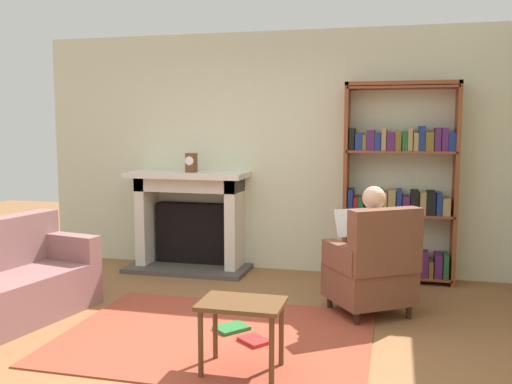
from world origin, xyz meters
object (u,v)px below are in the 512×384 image
bookshelf (400,189)px  armchair_reading (373,268)px  mantel_clock (191,163)px  side_table (242,313)px  seated_reader (367,243)px  fireplace (191,218)px

bookshelf → armchair_reading: bearing=-100.0°
mantel_clock → bookshelf: bookshelf is taller
bookshelf → side_table: (-1.02, -2.60, -0.58)m
bookshelf → seated_reader: size_ratio=1.85×
mantel_clock → bookshelf: 2.30m
fireplace → side_table: size_ratio=2.48×
armchair_reading → seated_reader: (-0.07, 0.10, 0.20)m
seated_reader → bookshelf: bearing=-138.2°
fireplace → side_table: 2.89m
bookshelf → armchair_reading: 1.37m
fireplace → seated_reader: size_ratio=1.22×
fireplace → mantel_clock: size_ratio=6.50×
mantel_clock → bookshelf: size_ratio=0.10×
mantel_clock → side_table: 2.90m
mantel_clock → seated_reader: bearing=-26.4°
mantel_clock → seated_reader: 2.32m
mantel_clock → armchair_reading: bearing=-27.8°
mantel_clock → seated_reader: mantel_clock is taller
fireplace → armchair_reading: fireplace is taller
bookshelf → armchair_reading: bookshelf is taller
armchair_reading → seated_reader: bearing=-90.0°
bookshelf → side_table: bookshelf is taller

